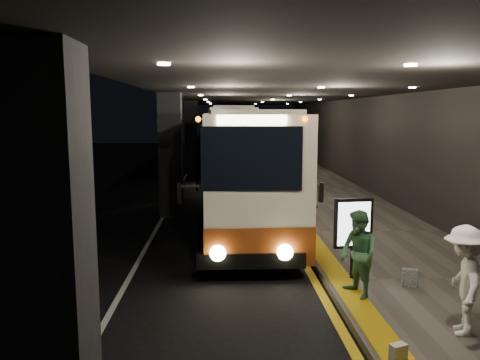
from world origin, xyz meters
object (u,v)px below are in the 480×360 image
object	(u,v)px
coach_third	(226,133)
info_sign	(353,225)
coach_main	(240,171)
passenger_boarding	(310,207)
passenger_waiting_white	(464,280)
bag_polka	(410,278)
bag_plain	(398,354)
passenger_waiting_green	(358,254)
coach_second	(228,140)
stanchion_post	(314,227)

from	to	relation	value
coach_third	info_sign	size ratio (longest dim) A/B	6.69
coach_main	coach_third	xyz separation A→B (m)	(-0.18, 28.85, 0.01)
passenger_boarding	passenger_waiting_white	distance (m)	6.00
bag_polka	bag_plain	distance (m)	3.24
passenger_waiting_green	coach_second	bearing A→B (deg)	167.20
coach_third	bag_polka	world-z (taller)	coach_third
passenger_boarding	passenger_waiting_white	bearing A→B (deg)	-179.64
passenger_waiting_white	bag_polka	bearing A→B (deg)	-161.68
info_sign	coach_second	bearing A→B (deg)	90.11
coach_third	stanchion_post	bearing A→B (deg)	-87.51
coach_second	stanchion_post	bearing A→B (deg)	-86.31
coach_main	stanchion_post	size ratio (longest dim) A/B	10.75
bag_plain	coach_second	bearing A→B (deg)	94.55
coach_third	bag_plain	distance (m)	38.29
stanchion_post	coach_main	bearing A→B (deg)	117.51
coach_third	passenger_waiting_white	size ratio (longest dim) A/B	6.59
coach_second	info_sign	distance (m)	22.01
passenger_boarding	passenger_waiting_green	size ratio (longest dim) A/B	1.07
info_sign	passenger_boarding	bearing A→B (deg)	89.27
coach_second	passenger_waiting_green	size ratio (longest dim) A/B	7.50
coach_second	info_sign	bearing A→B (deg)	-86.04
info_sign	stanchion_post	xyz separation A→B (m)	(-0.35, 2.41, -0.64)
passenger_boarding	stanchion_post	size ratio (longest dim) A/B	1.65
coach_main	coach_third	bearing A→B (deg)	88.49
coach_third	passenger_waiting_white	xyz separation A→B (m)	(3.42, -37.32, -0.73)
coach_main	bag_plain	distance (m)	9.66
passenger_boarding	info_sign	size ratio (longest dim) A/B	1.03
passenger_waiting_green	stanchion_post	bearing A→B (deg)	164.91
coach_main	info_sign	world-z (taller)	coach_main
stanchion_post	passenger_boarding	bearing A→B (deg)	86.70
passenger_waiting_green	stanchion_post	world-z (taller)	passenger_waiting_green
coach_third	passenger_boarding	size ratio (longest dim) A/B	6.49
coach_second	info_sign	world-z (taller)	coach_second
passenger_waiting_green	bag_polka	xyz separation A→B (m)	(1.23, 0.45, -0.66)
bag_polka	stanchion_post	bearing A→B (deg)	115.72
bag_polka	bag_plain	xyz separation A→B (m)	(-1.36, -2.93, -0.04)
bag_polka	info_sign	distance (m)	1.55
bag_polka	bag_plain	bearing A→B (deg)	-114.92
coach_main	passenger_waiting_white	bearing A→B (deg)	-70.92
coach_third	bag_polka	distance (m)	35.47
coach_main	passenger_boarding	bearing A→B (deg)	-56.41
passenger_boarding	bag_polka	distance (m)	4.10
passenger_boarding	bag_polka	bearing A→B (deg)	-173.13
coach_third	stanchion_post	size ratio (longest dim) A/B	10.70
coach_third	stanchion_post	distance (m)	32.42
passenger_waiting_green	bag_plain	distance (m)	2.59
coach_main	coach_third	world-z (taller)	coach_third
coach_main	bag_polka	xyz separation A→B (m)	(3.23, -6.42, -1.42)
bag_plain	passenger_waiting_white	bearing A→B (deg)	33.07
coach_second	bag_polka	distance (m)	22.71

